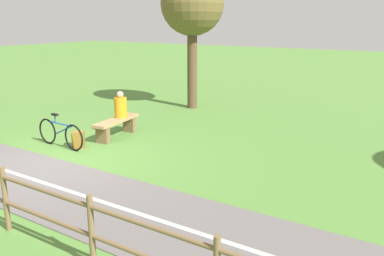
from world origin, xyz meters
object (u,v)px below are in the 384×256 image
bicycle (60,134)px  bench (117,125)px  backpack (78,140)px  person_seated (121,106)px  tree_far_left (192,6)px

bicycle → bench: bearing=72.4°
bicycle → backpack: bicycle is taller
bench → bicycle: (1.48, -0.54, 0.01)m
person_seated → bench: bearing=0.0°
person_seated → backpack: (1.48, -0.10, -0.62)m
person_seated → bicycle: size_ratio=0.43×
person_seated → bicycle: 1.84m
person_seated → tree_far_left: size_ratio=0.15×
tree_far_left → bench: bearing=5.7°
bench → backpack: 1.27m
bench → person_seated: bearing=-180.0°
backpack → tree_far_left: size_ratio=0.09×
bicycle → backpack: 0.49m
bench → person_seated: (-0.23, -0.03, 0.47)m
bench → tree_far_left: tree_far_left is taller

